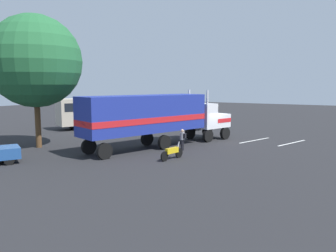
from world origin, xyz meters
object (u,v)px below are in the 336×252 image
semi_truck (156,116)px  person_bystander (182,139)px  parked_bus (106,109)px  tree_left (35,61)px  motorcycle (172,152)px

semi_truck → person_bystander: 2.93m
person_bystander → parked_bus: size_ratio=0.15×
parked_bus → tree_left: tree_left is taller
tree_left → motorcycle: bearing=-82.4°
person_bystander → parked_bus: (7.99, 14.20, 1.17)m
parked_bus → tree_left: bearing=-163.5°
person_bystander → parked_bus: 16.34m
person_bystander → motorcycle: bearing=-165.3°
person_bystander → motorcycle: (-3.05, -0.80, -0.41)m
semi_truck → motorcycle: bearing=-135.1°
parked_bus → person_bystander: bearing=-119.4°
person_bystander → tree_left: 12.83m
tree_left → parked_bus: bearing=16.5°
semi_truck → tree_left: 10.25m
parked_bus → motorcycle: bearing=-126.4°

